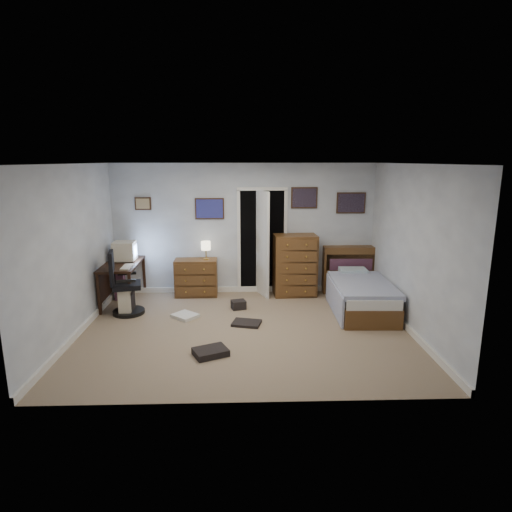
{
  "coord_description": "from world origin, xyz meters",
  "views": [
    {
      "loc": [
        -0.03,
        -6.15,
        2.55
      ],
      "look_at": [
        0.18,
        0.3,
        1.1
      ],
      "focal_mm": 30.0,
      "sensor_mm": 36.0,
      "label": 1
    }
  ],
  "objects_px": {
    "office_chair": "(124,290)",
    "bed": "(360,295)",
    "computer_desk": "(118,272)",
    "tall_dresser": "(295,265)",
    "low_dresser": "(196,277)"
  },
  "relations": [
    {
      "from": "tall_dresser",
      "to": "office_chair",
      "type": "bearing_deg",
      "value": -165.96
    },
    {
      "from": "computer_desk",
      "to": "office_chair",
      "type": "relative_size",
      "value": 1.2
    },
    {
      "from": "tall_dresser",
      "to": "bed",
      "type": "distance_m",
      "value": 1.42
    },
    {
      "from": "bed",
      "to": "office_chair",
      "type": "bearing_deg",
      "value": -177.91
    },
    {
      "from": "office_chair",
      "to": "tall_dresser",
      "type": "bearing_deg",
      "value": 5.19
    },
    {
      "from": "low_dresser",
      "to": "computer_desk",
      "type": "bearing_deg",
      "value": -165.15
    },
    {
      "from": "low_dresser",
      "to": "tall_dresser",
      "type": "bearing_deg",
      "value": -1.86
    },
    {
      "from": "bed",
      "to": "low_dresser",
      "type": "bearing_deg",
      "value": 163.42
    },
    {
      "from": "office_chair",
      "to": "bed",
      "type": "bearing_deg",
      "value": -12.26
    },
    {
      "from": "office_chair",
      "to": "bed",
      "type": "height_order",
      "value": "office_chair"
    },
    {
      "from": "office_chair",
      "to": "bed",
      "type": "distance_m",
      "value": 4.02
    },
    {
      "from": "computer_desk",
      "to": "tall_dresser",
      "type": "bearing_deg",
      "value": 4.84
    },
    {
      "from": "computer_desk",
      "to": "tall_dresser",
      "type": "distance_m",
      "value": 3.28
    },
    {
      "from": "computer_desk",
      "to": "office_chair",
      "type": "distance_m",
      "value": 0.67
    },
    {
      "from": "office_chair",
      "to": "bed",
      "type": "relative_size",
      "value": 0.6
    }
  ]
}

